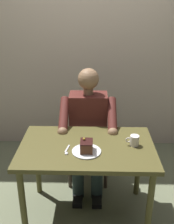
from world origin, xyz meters
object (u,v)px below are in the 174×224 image
at_px(cake_slice, 86,146).
at_px(dessert_spoon, 67,151).
at_px(chair, 88,133).
at_px(seated_person, 88,129).
at_px(coffee_cup, 134,140).
at_px(dining_table, 87,155).

relative_size(cake_slice, dessert_spoon, 0.82).
relative_size(chair, seated_person, 0.74).
bearing_deg(seated_person, cake_slice, 89.50).
relative_size(seated_person, coffee_cup, 11.13).
bearing_deg(cake_slice, dessert_spoon, -0.88).
bearing_deg(seated_person, dining_table, 90.00).
distance_m(chair, cake_slice, 0.76).
bearing_deg(seated_person, coffee_cup, 131.30).
distance_m(dining_table, cake_slice, 0.17).
distance_m(dining_table, chair, 0.63).
height_order(chair, coffee_cup, chair).
bearing_deg(dining_table, chair, -90.00).
bearing_deg(chair, cake_slice, 89.62).
relative_size(chair, dessert_spoon, 6.20).
height_order(chair, seated_person, seated_person).
relative_size(coffee_cup, dessert_spoon, 0.75).
xyz_separation_m(dining_table, seated_person, (0.00, -0.44, 0.01)).
bearing_deg(cake_slice, chair, -90.38).
xyz_separation_m(chair, coffee_cup, (-0.38, 0.60, 0.26)).
bearing_deg(cake_slice, dining_table, -92.85).
bearing_deg(seated_person, chair, -90.00).
bearing_deg(dessert_spoon, chair, -102.02).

